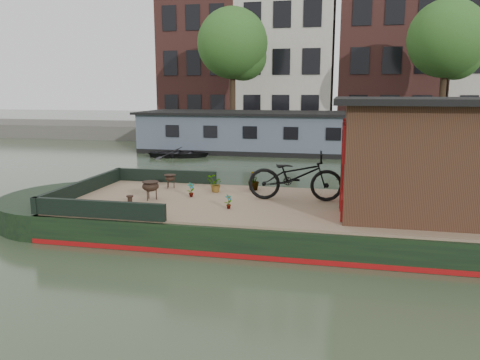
% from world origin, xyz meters
% --- Properties ---
extents(ground, '(120.00, 120.00, 0.00)m').
position_xyz_m(ground, '(0.00, 0.00, 0.00)').
color(ground, '#283421').
rests_on(ground, ground).
extents(houseboat_hull, '(14.01, 4.02, 0.60)m').
position_xyz_m(houseboat_hull, '(-1.33, 0.00, 0.27)').
color(houseboat_hull, black).
rests_on(houseboat_hull, ground).
extents(houseboat_deck, '(11.80, 3.80, 0.05)m').
position_xyz_m(houseboat_deck, '(0.00, 0.00, 0.62)').
color(houseboat_deck, '#866E52').
rests_on(houseboat_deck, houseboat_hull).
extents(bow_bulwark, '(3.00, 4.00, 0.35)m').
position_xyz_m(bow_bulwark, '(-5.07, 0.00, 0.82)').
color(bow_bulwark, black).
rests_on(bow_bulwark, houseboat_deck).
extents(cabin, '(4.00, 3.50, 2.42)m').
position_xyz_m(cabin, '(2.19, 0.00, 1.88)').
color(cabin, black).
rests_on(cabin, houseboat_deck).
extents(bicycle, '(2.27, 0.94, 1.16)m').
position_xyz_m(bicycle, '(-0.66, 0.48, 1.23)').
color(bicycle, black).
rests_on(bicycle, houseboat_deck).
extents(potted_plant_a, '(0.22, 0.23, 0.36)m').
position_xyz_m(potted_plant_a, '(-3.18, 0.25, 0.83)').
color(potted_plant_a, '#9D4E2D').
rests_on(potted_plant_a, houseboat_deck).
extents(potted_plant_c, '(0.50, 0.48, 0.43)m').
position_xyz_m(potted_plant_c, '(-2.76, 0.92, 0.86)').
color(potted_plant_c, '#9B4F2D').
rests_on(potted_plant_c, houseboat_deck).
extents(potted_plant_d, '(0.32, 0.32, 0.53)m').
position_xyz_m(potted_plant_d, '(-1.84, 1.39, 0.92)').
color(potted_plant_d, brown).
rests_on(potted_plant_d, houseboat_deck).
extents(potted_plant_e, '(0.19, 0.21, 0.33)m').
position_xyz_m(potted_plant_e, '(-2.01, -0.67, 0.81)').
color(potted_plant_e, '#9A512D').
rests_on(potted_plant_e, houseboat_deck).
extents(brazier_front, '(0.43, 0.43, 0.44)m').
position_xyz_m(brazier_front, '(-4.03, -0.21, 0.87)').
color(brazier_front, black).
rests_on(brazier_front, houseboat_deck).
extents(brazier_rear, '(0.41, 0.41, 0.36)m').
position_xyz_m(brazier_rear, '(-4.07, 1.16, 0.83)').
color(brazier_rear, black).
rests_on(brazier_rear, houseboat_deck).
extents(bollard_port, '(0.16, 0.16, 0.19)m').
position_xyz_m(bollard_port, '(-4.46, 0.66, 0.74)').
color(bollard_port, black).
rests_on(bollard_port, houseboat_deck).
extents(bollard_stbd, '(0.16, 0.16, 0.18)m').
position_xyz_m(bollard_stbd, '(-4.36, -0.67, 0.74)').
color(bollard_stbd, black).
rests_on(bollard_stbd, houseboat_deck).
extents(dinghy, '(3.17, 2.45, 0.61)m').
position_xyz_m(dinghy, '(-7.37, 11.24, 0.30)').
color(dinghy, black).
rests_on(dinghy, ground).
extents(far_houseboat, '(20.40, 4.40, 2.11)m').
position_xyz_m(far_houseboat, '(0.00, 14.00, 0.97)').
color(far_houseboat, '#464F5D').
rests_on(far_houseboat, ground).
extents(quay, '(60.00, 6.00, 0.90)m').
position_xyz_m(quay, '(0.00, 20.50, 0.45)').
color(quay, '#47443F').
rests_on(quay, ground).
extents(townhouse_row, '(27.25, 8.00, 16.50)m').
position_xyz_m(townhouse_row, '(0.15, 27.50, 7.90)').
color(townhouse_row, brown).
rests_on(townhouse_row, ground).
extents(tree_left, '(4.40, 4.40, 7.40)m').
position_xyz_m(tree_left, '(-6.36, 19.07, 5.89)').
color(tree_left, '#332316').
rests_on(tree_left, quay).
extents(tree_right, '(4.40, 4.40, 7.40)m').
position_xyz_m(tree_right, '(6.14, 19.07, 5.89)').
color(tree_right, '#332316').
rests_on(tree_right, quay).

